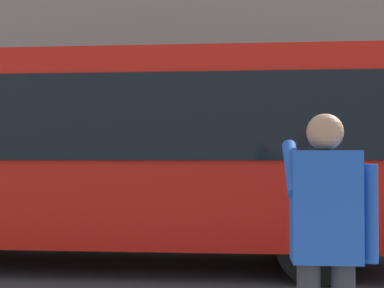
% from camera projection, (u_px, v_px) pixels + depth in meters
% --- Properties ---
extents(ground_plane, '(60.00, 60.00, 0.00)m').
position_uv_depth(ground_plane, '(181.00, 265.00, 8.06)').
color(ground_plane, '#38383A').
extents(red_bus, '(9.05, 2.54, 3.08)m').
position_uv_depth(red_bus, '(99.00, 150.00, 8.18)').
color(red_bus, red).
rests_on(red_bus, ground_plane).
extents(pedestrian_photographer, '(0.53, 0.52, 1.70)m').
position_uv_depth(pedestrian_photographer, '(326.00, 233.00, 3.26)').
color(pedestrian_photographer, '#2D2D33').
rests_on(pedestrian_photographer, sidewalk_curb).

